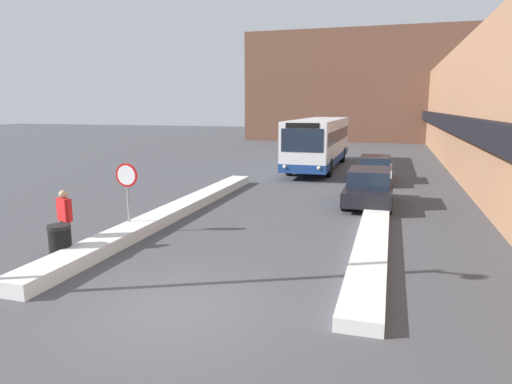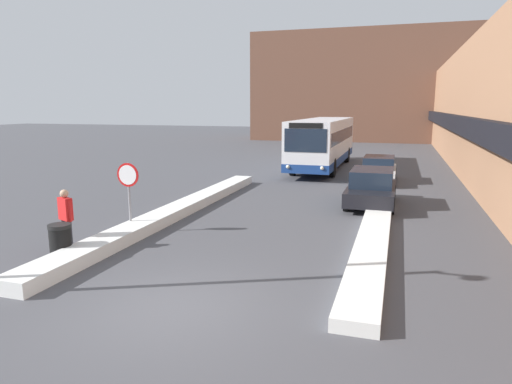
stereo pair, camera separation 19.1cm
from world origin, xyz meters
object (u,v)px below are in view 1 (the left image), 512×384
object	(u,v)px
parked_car_back	(375,169)
trash_bin	(60,242)
stop_sign	(127,183)
pedestrian	(65,214)
parked_car_front	(369,187)
city_bus	(319,142)

from	to	relation	value
parked_car_back	trash_bin	size ratio (longest dim) A/B	4.58
stop_sign	pedestrian	bearing A→B (deg)	-109.76
parked_car_back	stop_sign	bearing A→B (deg)	-119.08
parked_car_front	pedestrian	world-z (taller)	pedestrian
stop_sign	pedestrian	size ratio (longest dim) A/B	1.31
city_bus	pedestrian	world-z (taller)	city_bus
pedestrian	parked_car_back	bearing A→B (deg)	84.26
parked_car_front	pedestrian	bearing A→B (deg)	-132.61
parked_car_front	parked_car_back	world-z (taller)	parked_car_front
parked_car_front	parked_car_back	size ratio (longest dim) A/B	1.00
pedestrian	parked_car_front	bearing A→B (deg)	69.53
parked_car_front	stop_sign	bearing A→B (deg)	-137.63
parked_car_front	city_bus	bearing A→B (deg)	109.16
trash_bin	parked_car_back	bearing A→B (deg)	64.62
pedestrian	trash_bin	bearing A→B (deg)	-38.87
stop_sign	pedestrian	distance (m)	2.26
city_bus	trash_bin	world-z (taller)	city_bus
pedestrian	city_bus	bearing A→B (deg)	99.99
parked_car_back	stop_sign	distance (m)	14.74
parked_car_back	trash_bin	distance (m)	17.38
parked_car_back	pedestrian	size ratio (longest dim) A/B	2.53
city_bus	trash_bin	size ratio (longest dim) A/B	12.67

